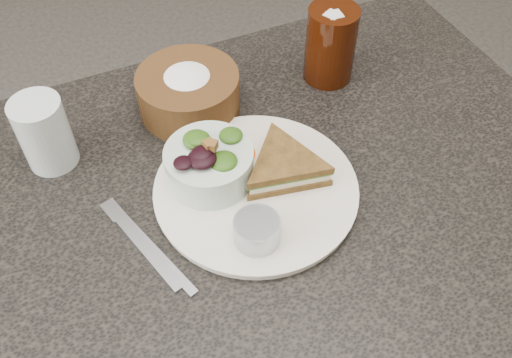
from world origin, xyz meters
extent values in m
cube|color=black|center=(0.00, 0.00, 0.38)|extent=(1.00, 0.70, 0.75)
cylinder|color=silver|center=(0.00, 0.00, 0.76)|extent=(0.29, 0.29, 0.01)
cylinder|color=#A0A7B1|center=(-0.04, -0.08, 0.78)|extent=(0.07, 0.07, 0.04)
cone|color=#F85508|center=(-0.01, 0.07, 0.78)|extent=(0.07, 0.07, 0.03)
cube|color=#9599A0|center=(-0.18, -0.03, 0.75)|extent=(0.06, 0.16, 0.00)
cube|color=#9A9FAA|center=(-0.17, -0.03, 0.75)|extent=(0.07, 0.19, 0.00)
cylinder|color=silver|center=(-0.25, 0.18, 0.81)|extent=(0.09, 0.09, 0.11)
camera|label=1|loc=(-0.21, -0.46, 1.38)|focal=40.00mm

